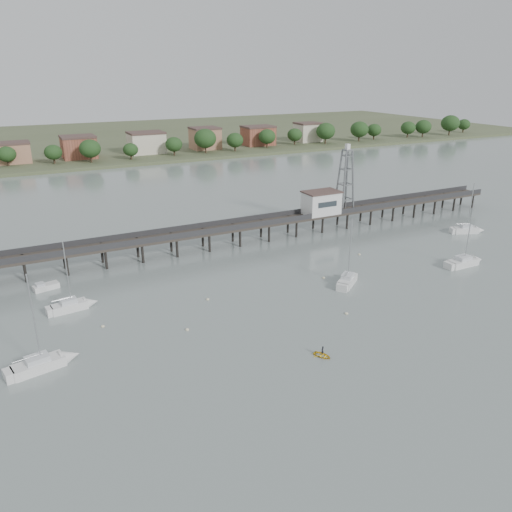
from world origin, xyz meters
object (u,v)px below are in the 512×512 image
Objects in this scene: sailboat_d at (468,262)px; sailboat_b at (76,305)px; sailboat_e at (470,230)px; white_tender at (45,287)px; pier at (221,229)px; lattice_tower at (346,181)px; sailboat_c at (349,279)px; yellow_dinghy at (322,356)px; sailboat_a at (49,362)px.

sailboat_d reaches higher than sailboat_b.
sailboat_e is 1.03× the size of sailboat_b.
white_tender is (-73.63, 24.48, -0.14)m from sailboat_d.
white_tender is (-90.29, 10.48, -0.15)m from sailboat_e.
lattice_tower reaches higher than pier.
yellow_dinghy is at bearing -171.94° from sailboat_c.
white_tender is at bearing 161.57° from sailboat_d.
yellow_dinghy is (-43.43, -14.62, -0.64)m from sailboat_d.
sailboat_a reaches higher than sailboat_e.
sailboat_c is at bearing -65.71° from pier.
sailboat_e is 0.99× the size of sailboat_c.
sailboat_c is at bearing 172.13° from sailboat_d.
pier is 46.33m from yellow_dinghy.
pier is 12.62× the size of sailboat_b.
sailboat_b is at bearing -152.35° from pier.
lattice_tower is at bearing 24.99° from yellow_dinghy.
sailboat_a is 34.91m from yellow_dinghy.
sailboat_c reaches higher than sailboat_b.
lattice_tower is 3.51× the size of white_tender.
yellow_dinghy is at bearing -133.78° from sailboat_e.
pier is at bearing 57.09° from yellow_dinghy.
white_tender is (-35.60, -6.76, -3.30)m from pier.
lattice_tower reaches higher than sailboat_a.
sailboat_b is (-86.71, 0.46, 0.00)m from sailboat_e.
yellow_dinghy is at bearing -128.82° from lattice_tower.
yellow_dinghy is at bearing -65.26° from white_tender.
sailboat_c reaches higher than pier.
sailboat_d is at bearing -39.40° from pier.
sailboat_e is (54.70, -17.24, -3.15)m from pier.
lattice_tower is 30.73m from sailboat_e.
sailboat_a is at bearing -150.05° from sailboat_e.
sailboat_a is (-69.01, -32.17, -10.46)m from lattice_tower.
lattice_tower is at bearing 13.09° from sailboat_a.
lattice_tower is 35.19m from sailboat_c.
sailboat_d reaches higher than sailboat_c.
sailboat_d is (6.53, -31.24, -10.46)m from lattice_tower.
lattice_tower is 33.59m from sailboat_d.
sailboat_b is at bearing 168.29° from sailboat_d.
lattice_tower is at bearing 101.77° from sailboat_d.
pier is 12.21× the size of sailboat_e.
sailboat_b is (-32.02, -16.77, -3.15)m from pier.
pier is 10.79× the size of sailboat_d.
sailboat_c reaches higher than sailboat_e.
sailboat_a is at bearing -155.01° from lattice_tower.
white_tender is at bearing 101.49° from yellow_dinghy.
lattice_tower is 1.26× the size of sailboat_e.
white_tender is 49.41m from yellow_dinghy.
sailboat_a reaches higher than pier.
pier is at bearing -180.00° from lattice_tower.
white_tender reaches higher than yellow_dinghy.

